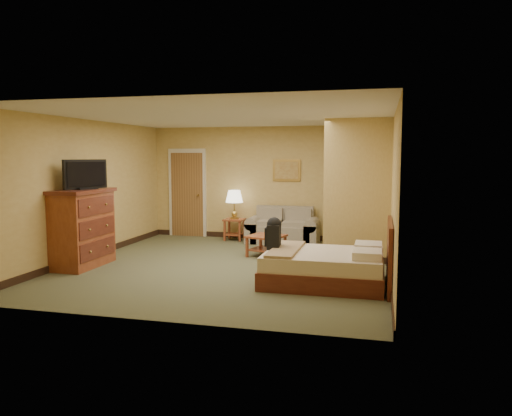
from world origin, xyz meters
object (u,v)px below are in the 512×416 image
(loveseat, at_px, (283,231))
(coffee_table, at_px, (266,241))
(bed, at_px, (329,266))
(dresser, at_px, (82,228))

(loveseat, relative_size, coffee_table, 2.04)
(coffee_table, height_order, bed, bed)
(dresser, relative_size, bed, 0.72)
(dresser, xyz_separation_m, bed, (4.30, -0.16, -0.41))
(coffee_table, xyz_separation_m, bed, (1.39, -1.82, -0.02))
(loveseat, relative_size, bed, 0.84)
(coffee_table, bearing_deg, dresser, -150.43)
(loveseat, bearing_deg, bed, -67.96)
(bed, bearing_deg, dresser, 177.84)
(coffee_table, relative_size, dresser, 0.57)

